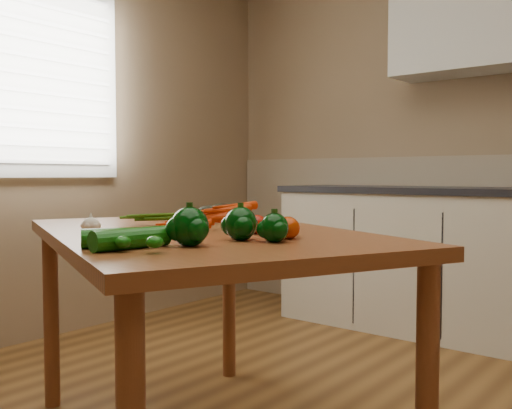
{
  "coord_description": "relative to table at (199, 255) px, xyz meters",
  "views": [
    {
      "loc": [
        1.11,
        -1.23,
        0.98
      ],
      "look_at": [
        -0.22,
        0.41,
        0.87
      ],
      "focal_mm": 40.0,
      "sensor_mm": 36.0,
      "label": 1
    }
  ],
  "objects": [
    {
      "name": "tomato_c",
      "position": [
        0.39,
        -0.02,
        0.12
      ],
      "size": [
        0.07,
        0.07,
        0.06
      ],
      "primitive_type": "ellipsoid",
      "color": "#BC3304",
      "rests_on": "table"
    },
    {
      "name": "pepper_c",
      "position": [
        0.29,
        -0.32,
        0.14
      ],
      "size": [
        0.1,
        0.1,
        0.1
      ],
      "primitive_type": "sphere",
      "color": "#023107",
      "rests_on": "table"
    },
    {
      "name": "pepper_a",
      "position": [
        0.31,
        -0.14,
        0.14
      ],
      "size": [
        0.1,
        0.1,
        0.1
      ],
      "primitive_type": "sphere",
      "color": "#023107",
      "rests_on": "table"
    },
    {
      "name": "leafy_greens",
      "position": [
        -0.32,
        0.47,
        0.14
      ],
      "size": [
        0.21,
        0.19,
        0.1
      ],
      "primitive_type": null,
      "color": "black",
      "rests_on": "table"
    },
    {
      "name": "tomato_b",
      "position": [
        0.35,
        0.04,
        0.12
      ],
      "size": [
        0.07,
        0.07,
        0.06
      ],
      "primitive_type": "ellipsoid",
      "color": "#BC3304",
      "rests_on": "table"
    },
    {
      "name": "pepper_b",
      "position": [
        0.41,
        -0.11,
        0.13
      ],
      "size": [
        0.08,
        0.08,
        0.08
      ],
      "primitive_type": "sphere",
      "color": "#023107",
      "rests_on": "table"
    },
    {
      "name": "zucchini_b",
      "position": [
        0.17,
        -0.46,
        0.11
      ],
      "size": [
        0.15,
        0.19,
        0.05
      ],
      "primitive_type": "cylinder",
      "rotation": [
        1.57,
        0.0,
        -0.58
      ],
      "color": "#084E08",
      "rests_on": "table"
    },
    {
      "name": "room",
      "position": [
        0.27,
        0.02,
        0.55
      ],
      "size": [
        4.04,
        5.04,
        2.64
      ],
      "color": "brown",
      "rests_on": "ground"
    },
    {
      "name": "window_blinds",
      "position": [
        -1.69,
        0.44,
        0.85
      ],
      "size": [
        0.08,
        0.98,
        1.18
      ],
      "primitive_type": null,
      "color": "silver",
      "rests_on": "room"
    },
    {
      "name": "carrot_bunch",
      "position": [
        -0.05,
        0.06,
        0.12
      ],
      "size": [
        0.33,
        0.3,
        0.07
      ],
      "primitive_type": null,
      "rotation": [
        0.0,
        0.0,
        -0.43
      ],
      "color": "red",
      "rests_on": "table"
    },
    {
      "name": "garlic_bulb",
      "position": [
        -0.23,
        -0.27,
        0.11
      ],
      "size": [
        0.06,
        0.06,
        0.05
      ],
      "primitive_type": "ellipsoid",
      "color": "white",
      "rests_on": "table"
    },
    {
      "name": "tomato_a",
      "position": [
        0.23,
        0.03,
        0.12
      ],
      "size": [
        0.07,
        0.07,
        0.06
      ],
      "primitive_type": "ellipsoid",
      "color": "#980F02",
      "rests_on": "table"
    },
    {
      "name": "zucchini_a",
      "position": [
        0.22,
        -0.47,
        0.11
      ],
      "size": [
        0.08,
        0.22,
        0.06
      ],
      "primitive_type": "cylinder",
      "rotation": [
        1.57,
        0.0,
        -0.12
      ],
      "color": "#084E08",
      "rests_on": "table"
    },
    {
      "name": "counter_run",
      "position": [
        0.48,
        2.03,
        -0.24
      ],
      "size": [
        2.84,
        0.64,
        1.14
      ],
      "color": "beige",
      "rests_on": "ground"
    },
    {
      "name": "table",
      "position": [
        0.0,
        0.0,
        0.0
      ],
      "size": [
        1.72,
        1.46,
        0.79
      ],
      "rotation": [
        0.0,
        0.0,
        -0.43
      ],
      "color": "#97522B",
      "rests_on": "ground"
    }
  ]
}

